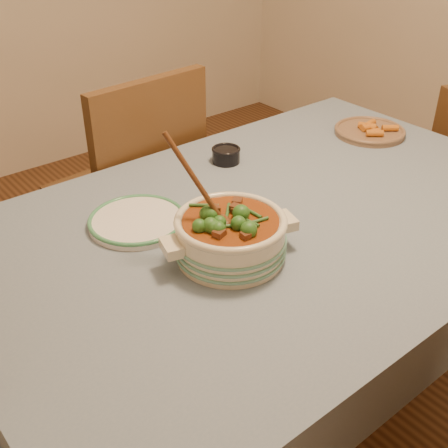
# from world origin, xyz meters

# --- Properties ---
(floor) EXTENTS (4.50, 4.50, 0.00)m
(floor) POSITION_xyz_m (0.00, 0.00, 0.00)
(floor) COLOR #3F2212
(floor) RESTS_ON ground
(dining_table) EXTENTS (1.68, 1.08, 0.76)m
(dining_table) POSITION_xyz_m (0.00, 0.00, 0.66)
(dining_table) COLOR brown
(dining_table) RESTS_ON floor
(stew_casserole) EXTENTS (0.34, 0.32, 0.32)m
(stew_casserole) POSITION_xyz_m (-0.22, -0.08, 0.82)
(stew_casserole) COLOR beige
(stew_casserole) RESTS_ON dining_table
(white_plate) EXTENTS (0.31, 0.31, 0.02)m
(white_plate) POSITION_xyz_m (-0.32, 0.19, 0.77)
(white_plate) COLOR white
(white_plate) RESTS_ON dining_table
(condiment_bowl) EXTENTS (0.10, 0.10, 0.05)m
(condiment_bowl) POSITION_xyz_m (0.10, 0.34, 0.78)
(condiment_bowl) COLOR black
(condiment_bowl) RESTS_ON dining_table
(fried_plate) EXTENTS (0.30, 0.30, 0.04)m
(fried_plate) POSITION_xyz_m (0.64, 0.19, 0.77)
(fried_plate) COLOR #88684B
(fried_plate) RESTS_ON dining_table
(chair_far) EXTENTS (0.50, 0.50, 0.99)m
(chair_far) POSITION_xyz_m (-0.03, 0.71, 0.56)
(chair_far) COLOR brown
(chair_far) RESTS_ON floor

